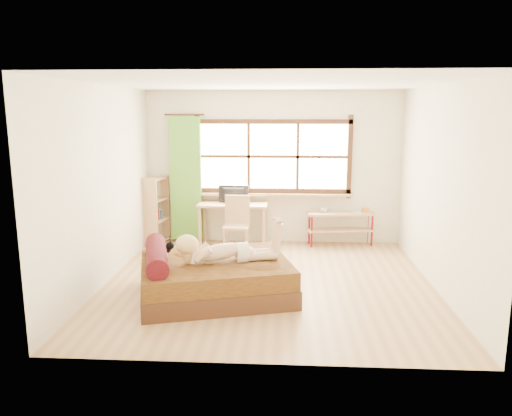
# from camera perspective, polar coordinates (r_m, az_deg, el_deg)

# --- Properties ---
(floor) EXTENTS (4.50, 4.50, 0.00)m
(floor) POSITION_cam_1_polar(r_m,az_deg,el_deg) (7.00, 1.42, -8.56)
(floor) COLOR #9E754C
(floor) RESTS_ON ground
(ceiling) EXTENTS (4.50, 4.50, 0.00)m
(ceiling) POSITION_cam_1_polar(r_m,az_deg,el_deg) (6.60, 1.54, 14.09)
(ceiling) COLOR white
(ceiling) RESTS_ON wall_back
(wall_back) EXTENTS (4.50, 0.00, 4.50)m
(wall_back) POSITION_cam_1_polar(r_m,az_deg,el_deg) (8.90, 1.96, 4.62)
(wall_back) COLOR silver
(wall_back) RESTS_ON floor
(wall_front) EXTENTS (4.50, 0.00, 4.50)m
(wall_front) POSITION_cam_1_polar(r_m,az_deg,el_deg) (4.46, 0.50, -1.97)
(wall_front) COLOR silver
(wall_front) RESTS_ON floor
(wall_left) EXTENTS (0.00, 4.50, 4.50)m
(wall_left) POSITION_cam_1_polar(r_m,az_deg,el_deg) (7.11, -16.99, 2.48)
(wall_left) COLOR silver
(wall_left) RESTS_ON floor
(wall_right) EXTENTS (0.00, 4.50, 4.50)m
(wall_right) POSITION_cam_1_polar(r_m,az_deg,el_deg) (6.97, 20.32, 2.11)
(wall_right) COLOR silver
(wall_right) RESTS_ON floor
(window) EXTENTS (2.80, 0.16, 1.46)m
(window) POSITION_cam_1_polar(r_m,az_deg,el_deg) (8.85, 1.97, 5.63)
(window) COLOR #FFEDBF
(window) RESTS_ON wall_back
(curtain) EXTENTS (0.55, 0.10, 2.20)m
(curtain) POSITION_cam_1_polar(r_m,az_deg,el_deg) (8.98, -8.02, 3.29)
(curtain) COLOR #4D9829
(curtain) RESTS_ON wall_back
(bed) EXTENTS (2.22, 1.96, 0.71)m
(bed) POSITION_cam_1_polar(r_m,az_deg,el_deg) (6.50, -5.09, -7.80)
(bed) COLOR #381E10
(bed) RESTS_ON floor
(woman) EXTENTS (1.37, 0.72, 0.56)m
(woman) POSITION_cam_1_polar(r_m,az_deg,el_deg) (6.30, -3.46, -3.68)
(woman) COLOR tan
(woman) RESTS_ON bed
(kitten) EXTENTS (0.30, 0.18, 0.23)m
(kitten) POSITION_cam_1_polar(r_m,az_deg,el_deg) (6.64, -10.79, -4.59)
(kitten) COLOR black
(kitten) RESTS_ON bed
(desk) EXTENTS (1.22, 0.58, 0.75)m
(desk) POSITION_cam_1_polar(r_m,az_deg,el_deg) (8.75, -2.64, -0.10)
(desk) COLOR tan
(desk) RESTS_ON floor
(monitor) EXTENTS (0.53, 0.08, 0.30)m
(monitor) POSITION_cam_1_polar(r_m,az_deg,el_deg) (8.76, -2.62, 1.57)
(monitor) COLOR black
(monitor) RESTS_ON desk
(chair) EXTENTS (0.43, 0.43, 0.94)m
(chair) POSITION_cam_1_polar(r_m,az_deg,el_deg) (8.42, -2.20, -1.45)
(chair) COLOR tan
(chair) RESTS_ON floor
(pipe_shelf) EXTENTS (1.20, 0.47, 0.66)m
(pipe_shelf) POSITION_cam_1_polar(r_m,az_deg,el_deg) (8.93, 9.72, -1.49)
(pipe_shelf) COLOR tan
(pipe_shelf) RESTS_ON floor
(cup) EXTENTS (0.13, 0.13, 0.09)m
(cup) POSITION_cam_1_polar(r_m,az_deg,el_deg) (8.85, 7.76, -0.20)
(cup) COLOR gray
(cup) RESTS_ON pipe_shelf
(book) EXTENTS (0.17, 0.22, 0.02)m
(book) POSITION_cam_1_polar(r_m,az_deg,el_deg) (8.92, 10.96, -0.48)
(book) COLOR gray
(book) RESTS_ON pipe_shelf
(bookshelf) EXTENTS (0.40, 0.57, 1.20)m
(bookshelf) POSITION_cam_1_polar(r_m,az_deg,el_deg) (9.08, -11.35, -0.17)
(bookshelf) COLOR tan
(bookshelf) RESTS_ON floor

